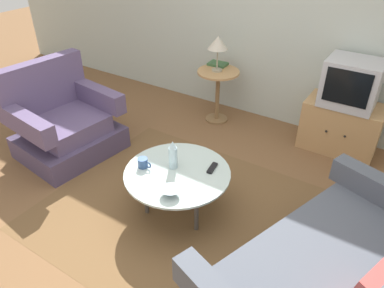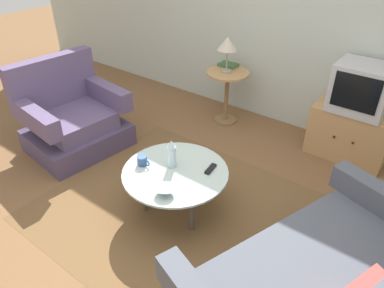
{
  "view_description": "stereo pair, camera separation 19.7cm",
  "coord_description": "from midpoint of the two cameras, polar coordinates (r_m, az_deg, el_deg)",
  "views": [
    {
      "loc": [
        1.35,
        -1.74,
        2.22
      ],
      "look_at": [
        -0.05,
        0.42,
        0.55
      ],
      "focal_mm": 33.95,
      "sensor_mm": 36.0,
      "label": 1
    },
    {
      "loc": [
        1.51,
        -1.63,
        2.22
      ],
      "look_at": [
        -0.05,
        0.42,
        0.55
      ],
      "focal_mm": 33.95,
      "sensor_mm": 36.0,
      "label": 2
    }
  ],
  "objects": [
    {
      "name": "table_lamp",
      "position": [
        4.19,
        2.7,
        15.45
      ],
      "size": [
        0.23,
        0.23,
        0.41
      ],
      "color": "#9E937A",
      "rests_on": "side_table"
    },
    {
      "name": "area_rug",
      "position": [
        3.24,
        -3.94,
        -10.36
      ],
      "size": [
        2.23,
        1.98,
        0.0
      ],
      "primitive_type": "cube",
      "color": "brown",
      "rests_on": "ground"
    },
    {
      "name": "mug",
      "position": [
        3.03,
        -9.53,
        -2.98
      ],
      "size": [
        0.13,
        0.08,
        0.08
      ],
      "color": "#335184",
      "rests_on": "coffee_table"
    },
    {
      "name": "book",
      "position": [
        4.46,
        2.78,
        12.44
      ],
      "size": [
        0.22,
        0.17,
        0.03
      ],
      "rotation": [
        0.0,
        0.0,
        0.03
      ],
      "color": "#3D663D",
      "rests_on": "side_table"
    },
    {
      "name": "couch",
      "position": [
        2.52,
        19.37,
        -20.07
      ],
      "size": [
        1.48,
        1.9,
        0.84
      ],
      "rotation": [
        0.0,
        0.0,
        1.24
      ],
      "color": "#3E424B",
      "rests_on": "ground"
    },
    {
      "name": "ground_plane",
      "position": [
        3.13,
        -5.41,
        -12.36
      ],
      "size": [
        16.0,
        16.0,
        0.0
      ],
      "primitive_type": "plane",
      "color": "brown"
    },
    {
      "name": "vase",
      "position": [
        2.95,
        -4.92,
        -1.78
      ],
      "size": [
        0.07,
        0.07,
        0.25
      ],
      "color": "silver",
      "rests_on": "coffee_table"
    },
    {
      "name": "armchair",
      "position": [
        4.08,
        -20.79,
        2.87
      ],
      "size": [
        0.92,
        1.04,
        0.95
      ],
      "rotation": [
        0.0,
        0.0,
        -1.69
      ],
      "color": "#4B3E5C",
      "rests_on": "ground"
    },
    {
      "name": "tv_stand",
      "position": [
        4.15,
        21.05,
        2.53
      ],
      "size": [
        0.77,
        0.46,
        0.54
      ],
      "color": "tan",
      "rests_on": "ground"
    },
    {
      "name": "back_wall",
      "position": [
        4.28,
        13.43,
        20.38
      ],
      "size": [
        9.0,
        0.12,
        2.7
      ],
      "primitive_type": "cube",
      "color": "#B2BCB2",
      "rests_on": "ground"
    },
    {
      "name": "side_table",
      "position": [
        4.36,
        2.78,
        9.15
      ],
      "size": [
        0.49,
        0.49,
        0.65
      ],
      "color": "tan",
      "rests_on": "ground"
    },
    {
      "name": "tv_remote_dark",
      "position": [
        2.99,
        1.31,
        -3.83
      ],
      "size": [
        0.06,
        0.15,
        0.02
      ],
      "rotation": [
        0.0,
        0.0,
        4.86
      ],
      "color": "black",
      "rests_on": "coffee_table"
    },
    {
      "name": "coffee_table",
      "position": [
        2.99,
        -4.18,
        -4.91
      ],
      "size": [
        0.87,
        0.87,
        0.42
      ],
      "color": "#B2C6C1",
      "rests_on": "ground"
    },
    {
      "name": "bowl",
      "position": [
        2.73,
        -5.48,
        -7.54
      ],
      "size": [
        0.15,
        0.15,
        0.06
      ],
      "color": "slate",
      "rests_on": "coffee_table"
    },
    {
      "name": "television",
      "position": [
        3.92,
        22.45,
        8.83
      ],
      "size": [
        0.52,
        0.44,
        0.47
      ],
      "color": "#B7B7BC",
      "rests_on": "tv_stand"
    }
  ]
}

